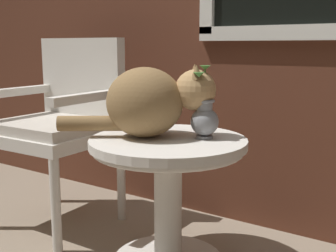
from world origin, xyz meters
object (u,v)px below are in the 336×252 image
(wicker_chair, at_px, (63,118))
(wicker_side_table, at_px, (168,178))
(cat, at_px, (151,101))
(pewter_vase_with_ivy, at_px, (205,118))

(wicker_chair, bearing_deg, wicker_side_table, -8.42)
(wicker_side_table, bearing_deg, cat, -168.80)
(cat, bearing_deg, pewter_vase_with_ivy, 25.88)
(wicker_side_table, height_order, cat, cat)
(wicker_chair, bearing_deg, cat, -10.50)
(wicker_side_table, xyz_separation_m, pewter_vase_with_ivy, (0.12, 0.08, 0.25))
(cat, relative_size, pewter_vase_with_ivy, 1.92)
(pewter_vase_with_ivy, bearing_deg, wicker_side_table, -146.91)
(wicker_chair, relative_size, cat, 1.72)
(wicker_side_table, distance_m, cat, 0.32)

